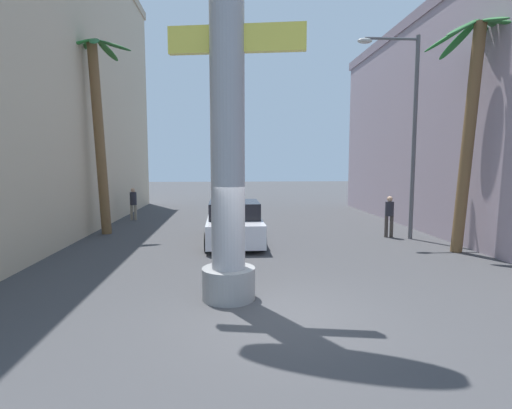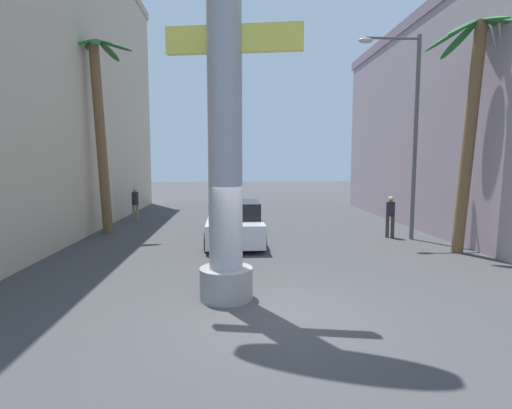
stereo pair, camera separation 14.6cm
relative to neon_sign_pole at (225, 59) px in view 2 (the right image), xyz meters
name	(u,v)px [view 2 (the right image)]	position (x,y,z in m)	size (l,w,h in m)	color
ground_plane	(251,230)	(0.95, 8.87, -5.15)	(90.59, 90.59, 0.00)	#424244
neon_sign_pole	(225,59)	(0.00, 0.00, 0.00)	(3.21, 1.17, 10.91)	#9E9EA3
street_lamp	(407,119)	(6.83, 6.49, -0.50)	(2.41, 0.28, 7.77)	#59595E
car_lead	(234,223)	(0.20, 6.49, -4.44)	(2.16, 5.12, 1.56)	black
palm_tree_mid_left	(100,123)	(-5.28, 8.41, -0.54)	(2.63, 2.63, 7.97)	brown
palm_tree_near_right	(473,104)	(7.82, 3.91, -0.30)	(3.31, 3.36, 7.56)	brown
pedestrian_mid_right	(390,214)	(6.45, 6.86, -4.18)	(0.43, 0.43, 1.66)	#3F3833
pedestrian_far_left	(135,201)	(-4.95, 12.48, -4.17)	(0.34, 0.34, 1.69)	gray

